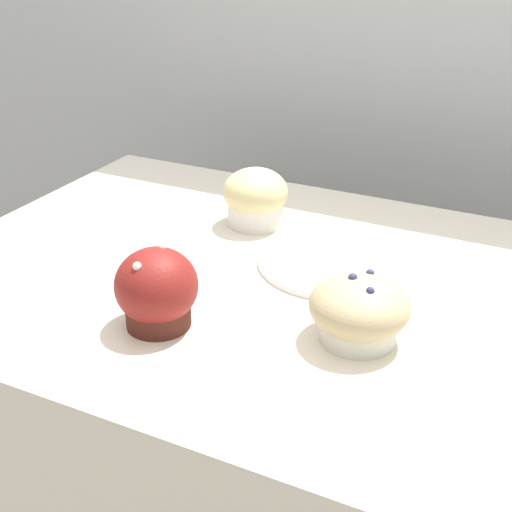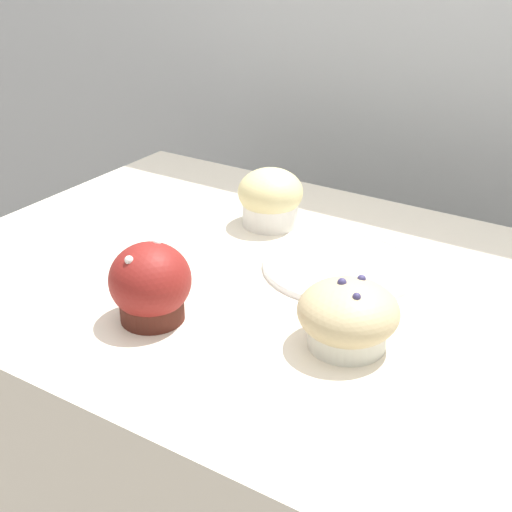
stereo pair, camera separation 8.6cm
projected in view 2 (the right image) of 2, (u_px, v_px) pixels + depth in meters
name	position (u px, v px, depth m)	size (l,w,h in m)	color
wall_back	(463.00, 163.00, 1.34)	(3.20, 0.10, 1.80)	#B2B7BC
muffin_front_center	(348.00, 316.00, 0.75)	(0.11, 0.11, 0.08)	silver
muffin_back_left	(151.00, 285.00, 0.80)	(0.09, 0.09, 0.10)	#481E16
muffin_back_right	(270.00, 198.00, 1.04)	(0.10, 0.10, 0.09)	silver
serving_plate	(340.00, 265.00, 0.93)	(0.20, 0.20, 0.01)	white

